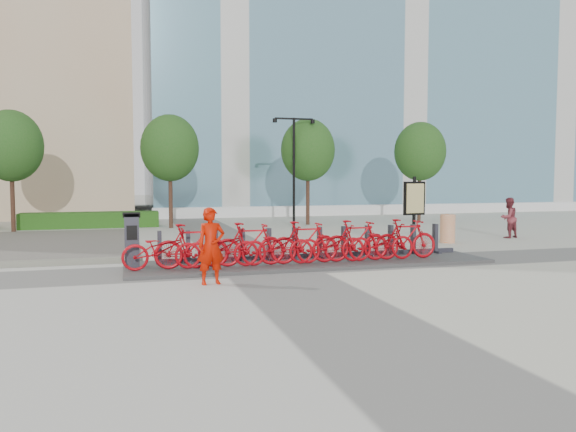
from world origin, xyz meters
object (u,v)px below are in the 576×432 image
object	(u,v)px
bike_0	(162,249)
worker_red	(211,246)
kiosk	(132,241)
construction_barrel	(448,229)
pedestrian	(509,218)
map_sign	(414,201)

from	to	relation	value
bike_0	worker_red	size ratio (longest dim) A/B	1.13
bike_0	kiosk	distance (m)	0.91
construction_barrel	pedestrian	bearing A→B (deg)	13.80
pedestrian	construction_barrel	distance (m)	3.18
worker_red	map_sign	distance (m)	8.04
worker_red	map_sign	world-z (taller)	map_sign
kiosk	pedestrian	distance (m)	14.25
pedestrian	construction_barrel	world-z (taller)	pedestrian
construction_barrel	worker_red	bearing A→B (deg)	-149.57
map_sign	pedestrian	bearing A→B (deg)	14.32
bike_0	worker_red	bearing A→B (deg)	-151.63
kiosk	construction_barrel	size ratio (longest dim) A/B	1.37
pedestrian	construction_barrel	bearing A→B (deg)	2.67
bike_0	kiosk	size ratio (longest dim) A/B	1.37
worker_red	construction_barrel	world-z (taller)	worker_red
pedestrian	construction_barrel	size ratio (longest dim) A/B	1.53
bike_0	construction_barrel	distance (m)	10.61
kiosk	pedestrian	xyz separation A→B (m)	(13.75, 3.74, 0.03)
worker_red	map_sign	xyz separation A→B (m)	(6.98, 3.93, 0.71)
bike_0	map_sign	bearing A→B (deg)	-74.58
bike_0	worker_red	distance (m)	2.00
worker_red	kiosk	bearing A→B (deg)	115.86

